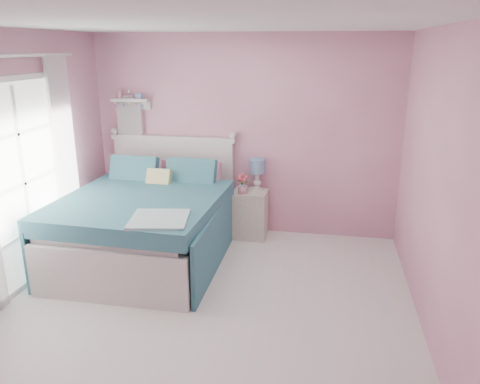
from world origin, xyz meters
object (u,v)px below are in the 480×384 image
(nightstand, at_px, (250,214))
(table_lamp, at_px, (257,168))
(bed, at_px, (147,224))
(teacup, at_px, (242,190))
(vase, at_px, (243,186))

(nightstand, distance_m, table_lamp, 0.61)
(bed, xyz_separation_m, table_lamp, (1.16, 0.98, 0.49))
(bed, height_order, nightstand, bed)
(teacup, bearing_deg, nightstand, 56.00)
(vase, bearing_deg, table_lamp, 36.69)
(nightstand, xyz_separation_m, teacup, (-0.08, -0.12, 0.35))
(vase, bearing_deg, nightstand, 8.25)
(bed, bearing_deg, teacup, 39.05)
(bed, xyz_separation_m, nightstand, (1.09, 0.87, -0.11))
(nightstand, height_order, vase, vase)
(nightstand, xyz_separation_m, table_lamp, (0.07, 0.11, 0.59))
(nightstand, relative_size, teacup, 5.59)
(table_lamp, xyz_separation_m, vase, (-0.17, -0.13, -0.22))
(nightstand, distance_m, vase, 0.39)
(table_lamp, height_order, vase, table_lamp)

